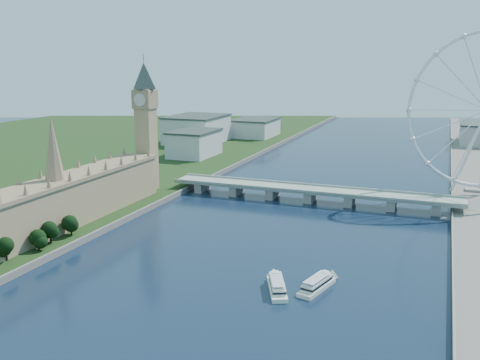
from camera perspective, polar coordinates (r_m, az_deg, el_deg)
The scene contains 6 objects.
parliament_range at distance 347.49m, azimuth -18.93°, elevation -2.38°, with size 24.00×200.00×70.00m.
big_ben at distance 426.27m, azimuth -10.07°, elevation 7.36°, with size 20.02×20.02×110.00m.
westminster_bridge at distance 408.27m, azimuth 7.53°, elevation -1.33°, with size 220.00×22.00×9.50m.
city_skyline at distance 653.83m, azimuth 16.34°, elevation 4.45°, with size 505.00×280.00×32.00m.
tour_boat_near at distance 253.34m, azimuth 3.96°, elevation -11.74°, with size 7.53×29.48×6.51m, color white, non-canonical shape.
tour_boat_far at distance 257.04m, azimuth 8.19°, elevation -11.47°, with size 7.46×29.24×6.45m, color silver, non-canonical shape.
Camera 1 is at (90.90, -85.80, 104.48)m, focal length 40.00 mm.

